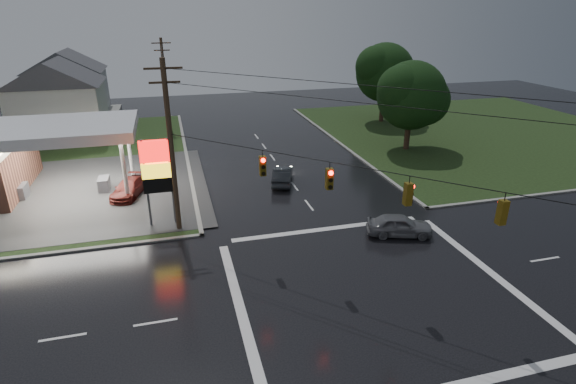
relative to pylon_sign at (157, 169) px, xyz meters
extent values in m
plane|color=black|center=(10.50, -10.50, -4.01)|extent=(120.00, 120.00, 0.00)
cube|color=black|center=(36.50, 15.50, -3.97)|extent=(36.00, 36.00, 0.08)
cube|color=#2D2D2D|center=(-9.50, 7.50, -3.92)|extent=(26.00, 18.00, 0.02)
cylinder|color=silver|center=(-2.50, 4.50, -1.51)|extent=(0.30, 0.30, 5.00)
cylinder|color=silver|center=(-2.50, 10.50, -1.51)|extent=(0.30, 0.30, 5.00)
cube|color=silver|center=(-7.50, 7.50, 1.19)|extent=(12.00, 8.00, 0.80)
cube|color=white|center=(-7.50, 7.50, 0.77)|extent=(11.40, 7.40, 0.04)
cube|color=#59595E|center=(-10.50, 7.50, -3.46)|extent=(0.80, 1.60, 1.10)
cube|color=#59595E|center=(-4.50, 7.50, -3.46)|extent=(0.80, 1.60, 1.10)
cylinder|color=#59595E|center=(-0.80, 0.00, -1.01)|extent=(0.16, 0.16, 6.00)
cylinder|color=#59595E|center=(0.80, 0.00, -1.01)|extent=(0.16, 0.16, 6.00)
cube|color=#F8100D|center=(0.00, 0.00, 1.19)|extent=(2.00, 0.35, 1.40)
cube|color=yellow|center=(0.00, 0.00, -0.11)|extent=(2.00, 0.35, 1.00)
cube|color=black|center=(0.00, 0.00, -1.11)|extent=(2.00, 0.35, 1.00)
cylinder|color=#382619|center=(1.00, -1.00, 1.49)|extent=(0.32, 0.32, 11.00)
cube|color=#382619|center=(1.00, -1.00, 6.39)|extent=(2.20, 0.12, 0.12)
cube|color=#382619|center=(1.00, -1.00, 5.59)|extent=(1.80, 0.12, 0.12)
cylinder|color=#382619|center=(1.00, 27.50, 1.24)|extent=(0.32, 0.32, 10.50)
cube|color=#382619|center=(1.00, 27.50, 5.89)|extent=(2.20, 0.12, 0.12)
cube|color=#382619|center=(1.00, 27.50, 5.09)|extent=(1.80, 0.12, 0.12)
cube|color=#59470C|center=(5.75, -5.75, 1.59)|extent=(0.34, 0.34, 1.10)
cylinder|color=#FF0C07|center=(5.75, -5.95, 1.97)|extent=(0.22, 0.08, 0.22)
cube|color=#59470C|center=(8.60, -8.60, 1.59)|extent=(0.34, 0.34, 1.10)
cylinder|color=#FF0C07|center=(8.60, -8.80, 1.97)|extent=(0.22, 0.08, 0.22)
cube|color=#59470C|center=(11.45, -11.45, 1.59)|extent=(0.34, 0.34, 1.10)
cylinder|color=#FF0C07|center=(11.65, -11.45, 1.97)|extent=(0.08, 0.22, 0.22)
cube|color=#59470C|center=(14.30, -14.30, 1.59)|extent=(0.34, 0.34, 1.10)
cylinder|color=#FF0C07|center=(14.30, -14.10, 1.97)|extent=(0.22, 0.08, 0.22)
cube|color=silver|center=(-10.50, 25.50, -1.01)|extent=(9.00, 8.00, 6.00)
cube|color=gray|center=(-5.20, 25.50, -3.61)|extent=(1.60, 4.80, 0.80)
cube|color=silver|center=(-11.50, 37.50, -1.01)|extent=(9.00, 8.00, 6.00)
cube|color=gray|center=(-6.20, 37.50, -3.61)|extent=(1.60, 4.80, 0.80)
cylinder|color=black|center=(24.50, 11.50, -1.49)|extent=(0.56, 0.56, 5.04)
sphere|color=black|center=(24.50, 11.50, 1.57)|extent=(6.80, 6.80, 6.80)
sphere|color=black|center=(26.20, 11.80, 0.94)|extent=(5.10, 5.10, 5.10)
sphere|color=black|center=(23.14, 11.10, 2.29)|extent=(4.76, 4.76, 4.76)
cylinder|color=black|center=(27.50, 23.50, -1.21)|extent=(0.56, 0.56, 5.60)
sphere|color=black|center=(27.50, 23.50, 2.19)|extent=(7.20, 7.20, 7.20)
sphere|color=black|center=(29.30, 23.80, 1.49)|extent=(5.40, 5.40, 5.40)
sphere|color=black|center=(26.06, 23.10, 2.99)|extent=(5.04, 5.04, 5.04)
imported|color=black|center=(9.70, 5.41, -3.31)|extent=(2.74, 4.48, 1.39)
imported|color=slate|center=(14.67, -5.51, -3.30)|extent=(4.46, 2.85, 1.41)
imported|color=maroon|center=(-2.50, 5.89, -3.37)|extent=(3.09, 4.78, 1.29)
camera|label=1|loc=(1.06, -28.61, 9.60)|focal=28.00mm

